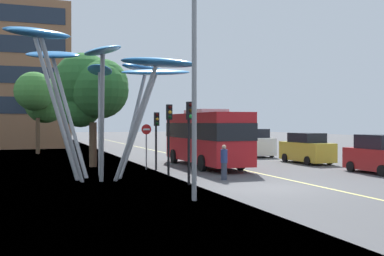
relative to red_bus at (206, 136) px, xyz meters
The scene contains 14 objects.
ground 10.27m from the red_bus, 98.89° to the right, with size 120.00×240.00×0.10m.
red_bus is the anchor object (origin of this frame).
leaf_sculpture 9.37m from the red_bus, 149.28° to the right, with size 9.49×9.41×7.53m.
traffic_light_kerb_near 8.88m from the red_bus, 115.99° to the right, with size 0.28×0.42×3.75m.
traffic_light_kerb_far 5.76m from the red_bus, 130.94° to the right, with size 0.28×0.42×3.77m.
traffic_light_island_mid 3.66m from the red_bus, 164.92° to the right, with size 0.28×0.42×3.42m.
car_parked_mid 10.33m from the red_bus, 42.37° to the right, with size 1.96×4.01×2.15m.
car_parked_far 7.57m from the red_bus, ahead, with size 1.91×4.55×2.10m.
car_side_street 10.00m from the red_bus, 44.47° to the left, with size 1.94×4.29×2.29m.
street_lamp 13.14m from the red_bus, 111.83° to the right, with size 1.54×0.44×8.02m.
tree_pavement_near 7.86m from the red_bus, 160.11° to the left, with size 4.68×4.76×7.32m.
tree_pavement_far 19.36m from the red_bus, 119.75° to the left, with size 4.59×5.83×7.26m.
pedestrian 7.08m from the red_bus, 103.88° to the right, with size 0.34×0.34×1.73m.
no_entry_sign 4.05m from the red_bus, behind, with size 0.60×0.12×2.71m.
Camera 1 is at (-9.89, -17.65, 2.82)m, focal length 43.42 mm.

